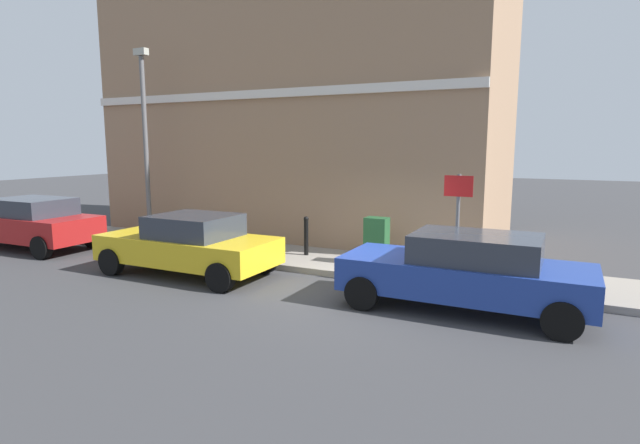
% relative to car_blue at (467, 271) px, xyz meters
% --- Properties ---
extents(ground, '(80.00, 80.00, 0.00)m').
position_rel_car_blue_xyz_m(ground, '(0.12, 2.25, -0.76)').
color(ground, '#38383A').
extents(sidewalk, '(2.31, 30.00, 0.15)m').
position_rel_car_blue_xyz_m(sidewalk, '(2.16, 8.25, -0.68)').
color(sidewalk, gray).
rests_on(sidewalk, ground).
extents(corner_building, '(6.42, 12.85, 8.08)m').
position_rel_car_blue_xyz_m(corner_building, '(6.48, 6.67, 3.28)').
color(corner_building, '#937256').
rests_on(corner_building, ground).
extents(car_blue, '(1.85, 4.49, 1.45)m').
position_rel_car_blue_xyz_m(car_blue, '(0.00, 0.00, 0.00)').
color(car_blue, navy).
rests_on(car_blue, ground).
extents(car_yellow, '(1.96, 4.29, 1.44)m').
position_rel_car_blue_xyz_m(car_yellow, '(-0.25, 6.35, -0.02)').
color(car_yellow, gold).
rests_on(car_yellow, ground).
extents(car_red, '(1.99, 4.34, 1.51)m').
position_rel_car_blue_xyz_m(car_red, '(0.01, 12.59, 0.03)').
color(car_red, maroon).
rests_on(car_red, ground).
extents(utility_cabinet, '(0.46, 0.61, 1.15)m').
position_rel_car_blue_xyz_m(utility_cabinet, '(2.19, 2.57, -0.08)').
color(utility_cabinet, '#1E4C28').
rests_on(utility_cabinet, sidewalk).
extents(bollard_near_cabinet, '(0.14, 0.14, 1.04)m').
position_rel_car_blue_xyz_m(bollard_near_cabinet, '(2.29, 4.59, -0.05)').
color(bollard_near_cabinet, black).
rests_on(bollard_near_cabinet, sidewalk).
extents(bollard_far_kerb, '(0.14, 0.14, 1.04)m').
position_rel_car_blue_xyz_m(bollard_far_kerb, '(1.26, 6.14, -0.05)').
color(bollard_far_kerb, black).
rests_on(bollard_far_kerb, sidewalk).
extents(street_sign, '(0.08, 0.60, 2.30)m').
position_rel_car_blue_xyz_m(street_sign, '(1.45, 0.49, 0.90)').
color(street_sign, '#59595B').
rests_on(street_sign, sidewalk).
extents(lamppost, '(0.20, 0.44, 5.72)m').
position_rel_car_blue_xyz_m(lamppost, '(2.18, 10.05, 2.55)').
color(lamppost, '#59595B').
rests_on(lamppost, sidewalk).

